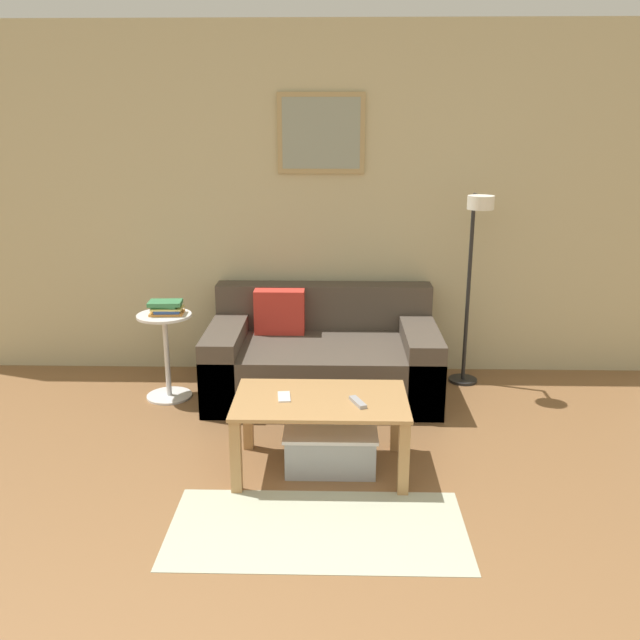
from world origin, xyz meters
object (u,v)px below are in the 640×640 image
Objects in this scene: storage_bin at (331,446)px; cell_phone at (284,397)px; book_stack at (166,307)px; coffee_table at (321,412)px; side_table at (166,348)px; remote_control at (358,402)px; couch at (322,358)px; floor_lamp at (474,257)px.

cell_phone is (-0.25, -0.03, 0.31)m from storage_bin.
book_stack is 1.69× the size of cell_phone.
side_table is at bearing 137.26° from coffee_table.
remote_control is at bearing -37.75° from storage_bin.
side_table is at bearing 125.40° from cell_phone.
couch is 1.68× the size of coffee_table.
couch is at bearing 77.79° from remote_control.
storage_bin is at bearing -86.35° from couch.
remote_control is at bearing -79.96° from couch.
side_table is (-1.08, -0.14, 0.11)m from couch.
storage_bin is at bearing -129.54° from floor_lamp.
book_stack reaches higher than storage_bin.
book_stack is (-1.13, 0.97, 0.53)m from storage_bin.
book_stack is (-1.06, -0.13, 0.40)m from couch.
couch reaches higher than side_table.
coffee_table is 0.23m from remote_control.
side_table is 4.32× the size of cell_phone.
floor_lamp is at bearing 50.46° from storage_bin.
couch is 1.09m from side_table.
floor_lamp is 1.63m from remote_control.
cell_phone is at bearing -48.92° from book_stack.
coffee_table is at bearing -142.22° from storage_bin.
remote_control is at bearing -39.88° from side_table.
storage_bin is at bearing 37.78° from coffee_table.
floor_lamp is (1.05, 0.08, 0.72)m from couch.
book_stack is (-1.07, 1.01, 0.31)m from coffee_table.
storage_bin is (0.05, 0.04, -0.23)m from coffee_table.
book_stack is at bearing 136.69° from coffee_table.
side_table is (-1.15, 0.97, 0.24)m from storage_bin.
coffee_table is 1.51m from book_stack.
book_stack is at bearing 139.32° from storage_bin.
book_stack is at bearing 117.39° from remote_control.
couch is 1.11m from storage_bin.
cell_phone is at bearing -135.31° from floor_lamp.
side_table reaches higher than coffee_table.
remote_control is (1.27, -1.08, -0.22)m from book_stack.
couch is at bearing 7.18° from side_table.
couch reaches higher than cell_phone.
coffee_table is 6.28× the size of remote_control.
cell_phone is at bearing -172.52° from storage_bin.
coffee_table is at bearing -8.91° from cell_phone.
storage_bin is 1.58m from book_stack.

